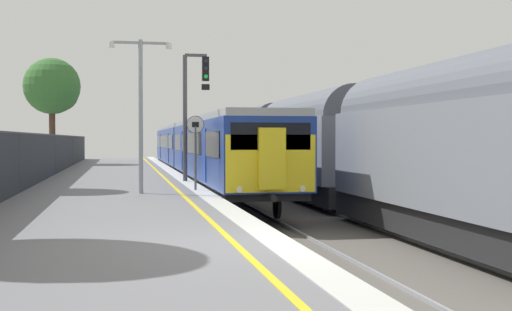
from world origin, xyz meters
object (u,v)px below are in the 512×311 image
Objects in this scene: platform_lamp_mid at (141,101)px; signal_gantry at (191,102)px; commuter_train_at_platform at (198,147)px; background_tree_right at (54,88)px; speed_limit_sign at (195,143)px; freight_train_adjacent_track at (312,143)px.

signal_gantry is at bearing 69.65° from platform_lamp_mid.
background_tree_right is (-9.04, 10.86, 4.07)m from commuter_train_at_platform.
commuter_train_at_platform is 11.16m from signal_gantry.
background_tree_right reaches higher than platform_lamp_mid.
signal_gantry is 6.38m from platform_lamp_mid.
speed_limit_sign is 0.34× the size of background_tree_right.
signal_gantry is 5.26m from speed_limit_sign.
commuter_train_at_platform is at bearing 77.63° from platform_lamp_mid.
commuter_train_at_platform is at bearing 112.42° from freight_train_adjacent_track.
commuter_train_at_platform is at bearing 82.24° from signal_gantry.
signal_gantry is 0.70× the size of background_tree_right.
background_tree_right is (-5.34, 27.71, 2.40)m from platform_lamp_mid.
background_tree_right is at bearing 109.17° from signal_gantry.
background_tree_right is (-7.55, 21.73, 2.07)m from signal_gantry.
freight_train_adjacent_track is at bearing 46.44° from speed_limit_sign.
speed_limit_sign is at bearing 28.15° from platform_lamp_mid.
platform_lamp_mid is 28.32m from background_tree_right.
platform_lamp_mid is (-2.21, -5.97, -0.33)m from signal_gantry.
platform_lamp_mid is (-7.70, -7.14, 1.38)m from freight_train_adjacent_track.
speed_limit_sign is 27.91m from background_tree_right.
background_tree_right is at bearing 100.91° from platform_lamp_mid.
speed_limit_sign is (-0.36, -4.98, -1.65)m from signal_gantry.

